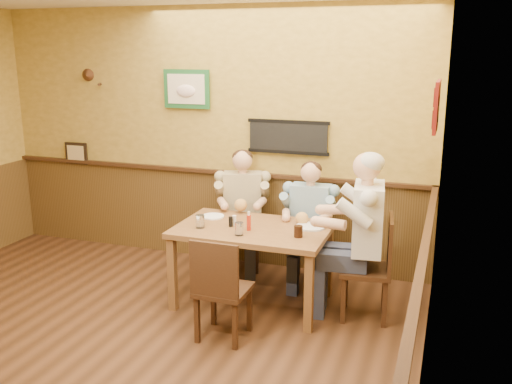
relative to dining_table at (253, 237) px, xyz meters
The scene contains 17 objects.
room 1.84m from the dining_table, 120.33° to the right, with size 5.02×5.03×2.81m.
dining_table is the anchor object (origin of this frame).
chair_back_left 0.91m from the dining_table, 116.50° to the left, with size 0.38×0.38×0.83m, color #3D2413, non-canonical shape.
chair_back_right 0.79m from the dining_table, 58.90° to the left, with size 0.37×0.37×0.80m, color #3D2413, non-canonical shape.
chair_right_end 1.06m from the dining_table, ahead, with size 0.44×0.44×0.94m, color #3D2413, non-canonical shape.
chair_near_side 0.74m from the dining_table, 90.42° to the right, with size 0.41×0.41×0.89m, color #3D2413, non-canonical shape.
diner_tan_shirt 0.88m from the dining_table, 116.50° to the left, with size 0.55×0.55×1.19m, color tan, non-canonical shape.
diner_blue_polo 0.76m from the dining_table, 58.90° to the left, with size 0.53×0.53×1.14m, color #7A9DB7, non-canonical shape.
diner_white_elder 1.04m from the dining_table, ahead, with size 0.62×0.62×1.35m, color silver, non-canonical shape.
water_glass_left 0.51m from the dining_table, 158.80° to the right, with size 0.08×0.08×0.12m, color white.
water_glass_mid 0.30m from the dining_table, 97.64° to the right, with size 0.08×0.08×0.12m, color white.
cola_tumbler 0.51m from the dining_table, 16.17° to the right, with size 0.08×0.08×0.10m, color black.
hot_sauce_bottle 0.20m from the dining_table, 91.16° to the right, with size 0.04×0.04×0.16m, color #B62713.
salt_shaker 0.23m from the dining_table, behind, with size 0.04×0.04×0.09m, color silver.
pepper_shaker 0.25m from the dining_table, 164.30° to the right, with size 0.04×0.04×0.10m, color black.
plate_far_left 0.52m from the dining_table, 159.49° to the left, with size 0.22×0.22×0.01m, color white.
plate_far_right 0.54m from the dining_table, 17.72° to the left, with size 0.27×0.27×0.02m, color silver.
Camera 1 is at (2.58, -3.24, 2.35)m, focal length 40.00 mm.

